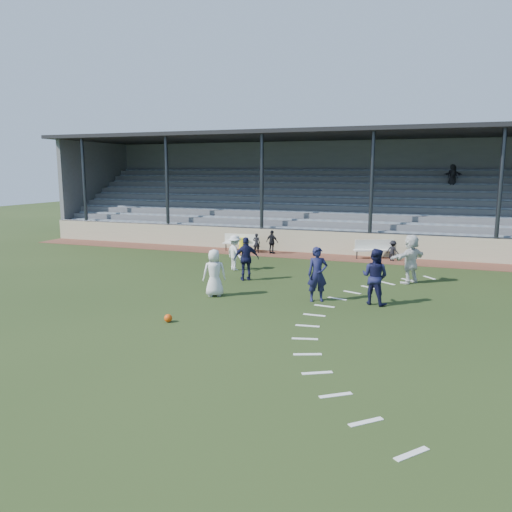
{
  "coord_description": "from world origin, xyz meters",
  "views": [
    {
      "loc": [
        6.29,
        -14.71,
        4.47
      ],
      "look_at": [
        0.0,
        2.5,
        1.3
      ],
      "focal_mm": 35.0,
      "sensor_mm": 36.0,
      "label": 1
    }
  ],
  "objects": [
    {
      "name": "player_white_lead",
      "position": [
        -1.09,
        1.13,
        0.85
      ],
      "size": [
        0.99,
        0.89,
        1.7
      ],
      "primitive_type": "imported",
      "rotation": [
        0.0,
        0.0,
        3.68
      ],
      "color": "silver",
      "rests_on": "ground"
    },
    {
      "name": "grandstand",
      "position": [
        0.01,
        16.26,
        2.2
      ],
      "size": [
        34.6,
        9.0,
        6.61
      ],
      "color": "slate",
      "rests_on": "ground"
    },
    {
      "name": "sub_left_near",
      "position": [
        -2.85,
        10.38,
        0.56
      ],
      "size": [
        0.41,
        0.28,
        1.07
      ],
      "primitive_type": "imported",
      "rotation": [
        0.0,
        0.0,
        3.2
      ],
      "color": "black",
      "rests_on": "cinder_track"
    },
    {
      "name": "trash_bin",
      "position": [
        -3.63,
        10.42,
        0.41
      ],
      "size": [
        0.49,
        0.49,
        0.78
      ],
      "primitive_type": "cylinder",
      "color": "yellow",
      "rests_on": "cinder_track"
    },
    {
      "name": "cinder_track",
      "position": [
        0.0,
        10.5,
        0.01
      ],
      "size": [
        34.0,
        2.0,
        0.02
      ],
      "primitive_type": "cube",
      "color": "brown",
      "rests_on": "ground"
    },
    {
      "name": "football",
      "position": [
        -1.07,
        -2.19,
        0.12
      ],
      "size": [
        0.24,
        0.24,
        0.24
      ],
      "primitive_type": "sphere",
      "color": "#DA490C",
      "rests_on": "ground"
    },
    {
      "name": "player_navy_wing",
      "position": [
        -0.95,
        3.96,
        0.89
      ],
      "size": [
        1.12,
        0.92,
        1.78
      ],
      "primitive_type": "imported",
      "rotation": [
        0.0,
        0.0,
        3.7
      ],
      "color": "#16183D",
      "rests_on": "ground"
    },
    {
      "name": "sub_right",
      "position": [
        4.3,
        10.48,
        0.53
      ],
      "size": [
        0.75,
        0.6,
        1.01
      ],
      "primitive_type": "imported",
      "rotation": [
        0.0,
        0.0,
        2.75
      ],
      "color": "black",
      "rests_on": "cinder_track"
    },
    {
      "name": "retaining_wall",
      "position": [
        0.0,
        11.55,
        0.6
      ],
      "size": [
        34.0,
        0.18,
        1.2
      ],
      "primitive_type": "cube",
      "color": "#BBB290",
      "rests_on": "ground"
    },
    {
      "name": "player_white_wing",
      "position": [
        -2.2,
        5.75,
        0.79
      ],
      "size": [
        1.18,
        1.09,
        1.59
      ],
      "primitive_type": "imported",
      "rotation": [
        0.0,
        0.0,
        2.5
      ],
      "color": "silver",
      "rests_on": "ground"
    },
    {
      "name": "player_navy_lead",
      "position": [
        2.53,
        1.7,
        0.94
      ],
      "size": [
        0.81,
        0.69,
        1.89
      ],
      "primitive_type": "imported",
      "rotation": [
        0.0,
        0.0,
        0.42
      ],
      "color": "#16183D",
      "rests_on": "ground"
    },
    {
      "name": "ground",
      "position": [
        0.0,
        0.0,
        0.0
      ],
      "size": [
        90.0,
        90.0,
        0.0
      ],
      "primitive_type": "plane",
      "color": "#243415",
      "rests_on": "ground"
    },
    {
      "name": "sub_left_far",
      "position": [
        -2.0,
        10.48,
        0.65
      ],
      "size": [
        0.79,
        0.51,
        1.26
      ],
      "primitive_type": "imported",
      "rotation": [
        0.0,
        0.0,
        2.85
      ],
      "color": "black",
      "rests_on": "cinder_track"
    },
    {
      "name": "bench_right",
      "position": [
        3.33,
        10.9,
        0.58
      ],
      "size": [
        1.99,
        1.22,
        0.95
      ],
      "rotation": [
        0.0,
        0.0,
        0.41
      ],
      "color": "white",
      "rests_on": "cinder_track"
    },
    {
      "name": "bench_left",
      "position": [
        -3.87,
        10.67,
        0.58
      ],
      "size": [
        2.01,
        0.5,
        0.95
      ],
      "rotation": [
        0.0,
        0.0,
        0.02
      ],
      "color": "white",
      "rests_on": "cinder_track"
    },
    {
      "name": "penalty_arc",
      "position": [
        4.12,
        0.0,
        0.01
      ],
      "size": [
        3.89,
        14.63,
        0.01
      ],
      "color": "white",
      "rests_on": "ground"
    },
    {
      "name": "player_navy_mid",
      "position": [
        4.43,
        1.97,
        0.95
      ],
      "size": [
        1.1,
        0.96,
        1.9
      ],
      "primitive_type": "imported",
      "rotation": [
        0.0,
        0.0,
        2.83
      ],
      "color": "#16183D",
      "rests_on": "ground"
    },
    {
      "name": "player_white_back",
      "position": [
        5.38,
        5.73,
        0.98
      ],
      "size": [
        1.56,
        1.8,
        1.96
      ],
      "primitive_type": "imported",
      "rotation": [
        0.0,
        0.0,
        4.07
      ],
      "color": "silver",
      "rests_on": "ground"
    }
  ]
}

